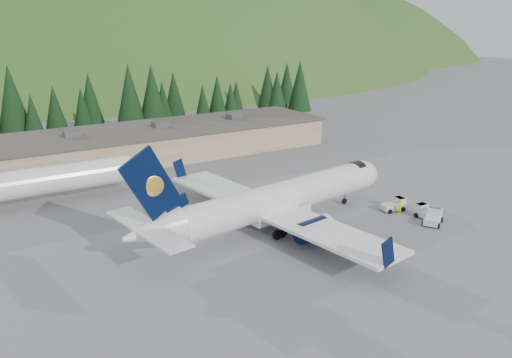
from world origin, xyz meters
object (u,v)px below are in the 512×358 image
object	(u,v)px
baggage_tug_c	(426,212)
ramp_worker	(399,207)
baggage_tug_a	(433,217)
terminal_building	(134,144)
airliner	(277,201)
second_airliner	(21,183)
baggage_tug_b	(395,205)

from	to	relation	value
baggage_tug_c	ramp_worker	size ratio (longest dim) A/B	1.61
baggage_tug_a	terminal_building	size ratio (longest dim) A/B	0.05
baggage_tug_a	terminal_building	xyz separation A→B (m)	(-20.34, 46.97, 1.86)
baggage_tug_c	ramp_worker	distance (m)	3.17
airliner	terminal_building	distance (m)	38.36
second_airliner	baggage_tug_a	bearing A→B (deg)	-37.57
airliner	terminal_building	world-z (taller)	airliner
airliner	baggage_tug_c	size ratio (longest dim) A/B	12.00
ramp_worker	second_airliner	bearing A→B (deg)	-36.94
second_airliner	ramp_worker	size ratio (longest dim) A/B	14.60
ramp_worker	baggage_tug_b	bearing A→B (deg)	-116.37
airliner	second_airliner	size ratio (longest dim) A/B	1.33
baggage_tug_a	ramp_worker	bearing A→B (deg)	76.47
airliner	baggage_tug_a	size ratio (longest dim) A/B	10.25
baggage_tug_a	baggage_tug_c	distance (m)	1.61
second_airliner	terminal_building	xyz separation A→B (m)	(19.91, 16.00, -0.70)
ramp_worker	airliner	bearing A→B (deg)	-19.40
baggage_tug_c	terminal_building	distance (m)	50.01
baggage_tug_c	terminal_building	bearing A→B (deg)	25.37
baggage_tug_b	baggage_tug_a	bearing A→B (deg)	-73.88
terminal_building	baggage_tug_b	bearing A→B (deg)	-64.66
airliner	baggage_tug_c	xyz separation A→B (m)	(16.86, -7.29, -2.50)
airliner	baggage_tug_c	world-z (taller)	airliner
ramp_worker	baggage_tug_c	bearing A→B (deg)	119.51
airliner	second_airliner	bearing A→B (deg)	129.02
baggage_tug_b	terminal_building	world-z (taller)	terminal_building
baggage_tug_c	ramp_worker	world-z (taller)	ramp_worker
baggage_tug_c	baggage_tug_b	bearing A→B (deg)	17.06
baggage_tug_b	ramp_worker	size ratio (longest dim) A/B	1.69
baggage_tug_c	second_airliner	bearing A→B (deg)	54.90
ramp_worker	baggage_tug_a	bearing A→B (deg)	103.38
second_airliner	ramp_worker	world-z (taller)	second_airliner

